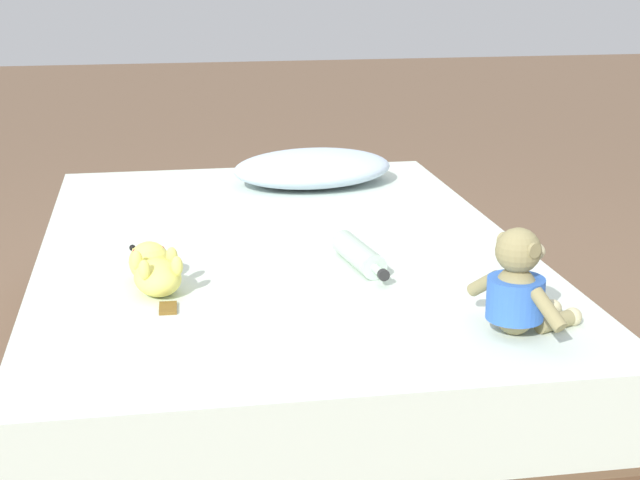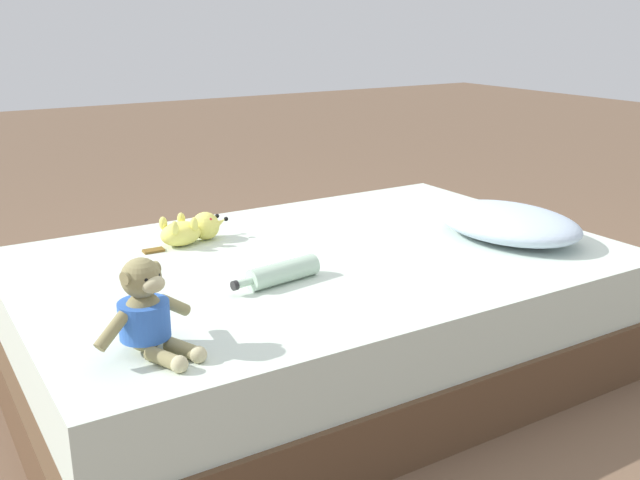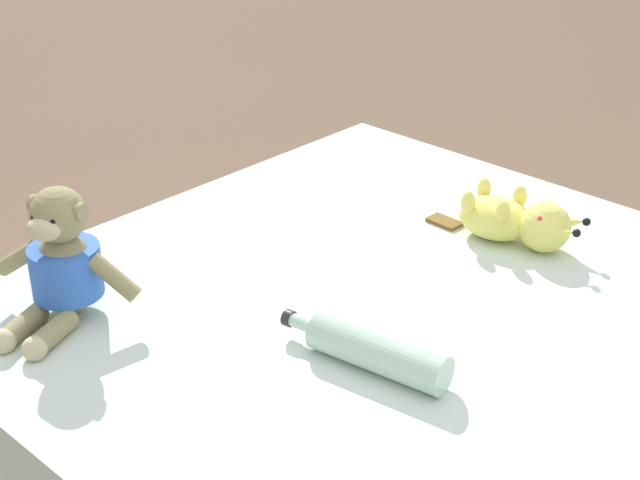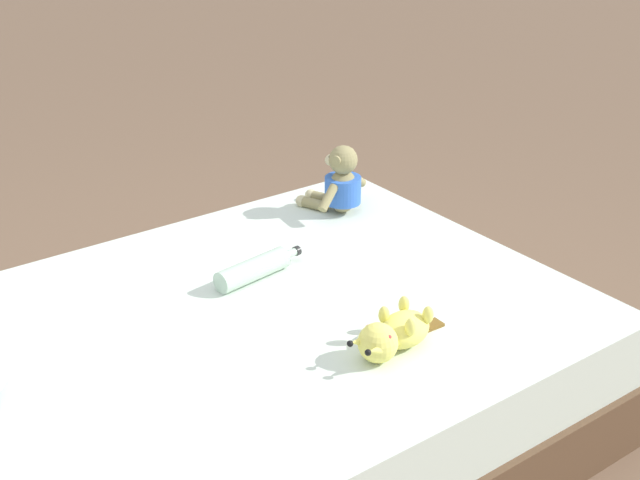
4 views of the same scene
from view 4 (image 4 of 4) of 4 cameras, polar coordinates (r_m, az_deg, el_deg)
The scene contains 5 objects.
ground_plane at distance 2.51m, azimuth -6.65°, elevation -13.84°, with size 16.00×16.00×0.00m, color brown.
bed at distance 2.39m, azimuth -6.89°, elevation -10.14°, with size 1.35×2.03×0.41m.
plush_monkey at distance 2.90m, azimuth 1.33°, elevation 3.66°, with size 0.25×0.28×0.24m.
plush_yellow_creature at distance 2.16m, azimuth 4.83°, elevation -6.18°, with size 0.14×0.33×0.10m.
glass_bottle at distance 2.49m, azimuth -4.37°, elevation -1.93°, with size 0.10×0.30×0.07m.
Camera 4 is at (-1.71, 0.91, 1.59)m, focal length 48.73 mm.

